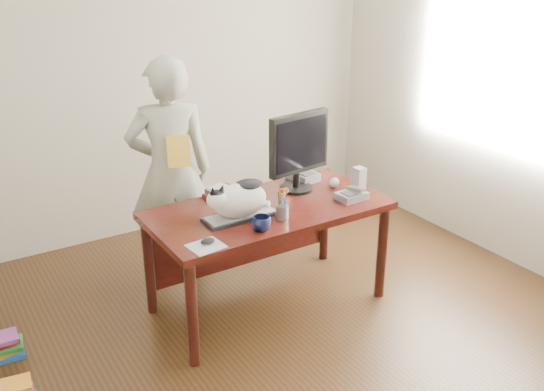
{
  "coord_description": "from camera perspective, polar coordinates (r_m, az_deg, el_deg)",
  "views": [
    {
      "loc": [
        -1.95,
        -2.56,
        2.36
      ],
      "look_at": [
        0.0,
        0.55,
        0.85
      ],
      "focal_mm": 40.0,
      "sensor_mm": 36.0,
      "label": 1
    }
  ],
  "objects": [
    {
      "name": "room",
      "position": [
        3.38,
        4.98,
        4.84
      ],
      "size": [
        4.5,
        4.5,
        4.5
      ],
      "color": "black",
      "rests_on": "ground"
    },
    {
      "name": "desk",
      "position": [
        4.17,
        -0.94,
        -2.58
      ],
      "size": [
        1.6,
        0.8,
        0.75
      ],
      "color": "black",
      "rests_on": "ground"
    },
    {
      "name": "keyboard",
      "position": [
        3.89,
        -3.01,
        -1.95
      ],
      "size": [
        0.48,
        0.18,
        0.03
      ],
      "rotation": [
        0.0,
        0.0,
        0.0
      ],
      "color": "black",
      "rests_on": "desk"
    },
    {
      "name": "cat",
      "position": [
        3.83,
        -3.23,
        -0.34
      ],
      "size": [
        0.47,
        0.24,
        0.27
      ],
      "rotation": [
        0.0,
        0.0,
        0.0
      ],
      "color": "white",
      "rests_on": "keyboard"
    },
    {
      "name": "monitor",
      "position": [
        4.23,
        2.54,
        4.52
      ],
      "size": [
        0.5,
        0.27,
        0.56
      ],
      "rotation": [
        0.0,
        0.0,
        0.13
      ],
      "color": "black",
      "rests_on": "desk"
    },
    {
      "name": "pen_cup",
      "position": [
        3.86,
        0.95,
        -1.38
      ],
      "size": [
        0.1,
        0.1,
        0.21
      ],
      "rotation": [
        0.0,
        0.0,
        -0.16
      ],
      "color": "#929297",
      "rests_on": "desk"
    },
    {
      "name": "mousepad",
      "position": [
        3.55,
        -6.21,
        -4.76
      ],
      "size": [
        0.21,
        0.2,
        0.0
      ],
      "rotation": [
        0.0,
        0.0,
        0.09
      ],
      "color": "silver",
      "rests_on": "desk"
    },
    {
      "name": "mouse",
      "position": [
        3.56,
        -6.07,
        -4.29
      ],
      "size": [
        0.09,
        0.06,
        0.04
      ],
      "rotation": [
        0.0,
        0.0,
        0.09
      ],
      "color": "black",
      "rests_on": "mousepad"
    },
    {
      "name": "coffee_mug",
      "position": [
        3.71,
        -1.0,
        -2.65
      ],
      "size": [
        0.16,
        0.16,
        0.09
      ],
      "primitive_type": "imported",
      "rotation": [
        0.0,
        0.0,
        0.69
      ],
      "color": "black",
      "rests_on": "desk"
    },
    {
      "name": "phone",
      "position": [
        4.21,
        7.54,
        0.06
      ],
      "size": [
        0.2,
        0.17,
        0.09
      ],
      "rotation": [
        0.0,
        0.0,
        0.03
      ],
      "color": "slate",
      "rests_on": "desk"
    },
    {
      "name": "speaker",
      "position": [
        4.38,
        8.2,
        1.62
      ],
      "size": [
        0.07,
        0.08,
        0.16
      ],
      "rotation": [
        0.0,
        0.0,
        0.03
      ],
      "color": "#9B9B9D",
      "rests_on": "desk"
    },
    {
      "name": "baseball",
      "position": [
        4.39,
        5.89,
        1.22
      ],
      "size": [
        0.07,
        0.07,
        0.07
      ],
      "rotation": [
        0.0,
        0.0,
        0.09
      ],
      "color": "white",
      "rests_on": "desk"
    },
    {
      "name": "book_stack",
      "position": [
        4.21,
        -4.82,
        0.28
      ],
      "size": [
        0.25,
        0.21,
        0.08
      ],
      "rotation": [
        0.0,
        0.0,
        0.23
      ],
      "color": "#471315",
      "rests_on": "desk"
    },
    {
      "name": "calculator",
      "position": [
        4.52,
        2.95,
        1.85
      ],
      "size": [
        0.19,
        0.24,
        0.07
      ],
      "rotation": [
        0.0,
        0.0,
        0.15
      ],
      "color": "slate",
      "rests_on": "desk"
    },
    {
      "name": "person",
      "position": [
        4.47,
        -9.54,
        2.2
      ],
      "size": [
        0.71,
        0.57,
        1.69
      ],
      "primitive_type": "imported",
      "rotation": [
        0.0,
        0.0,
        2.84
      ],
      "color": "beige",
      "rests_on": "ground"
    },
    {
      "name": "held_book",
      "position": [
        4.25,
        -8.81,
        4.12
      ],
      "size": [
        0.18,
        0.14,
        0.22
      ],
      "rotation": [
        0.0,
        0.0,
        -0.3
      ],
      "color": "gold",
      "rests_on": "person"
    },
    {
      "name": "book_pile_b",
      "position": [
        4.2,
        -24.07,
        -12.9
      ],
      "size": [
        0.26,
        0.2,
        0.15
      ],
      "color": "#1C49AA",
      "rests_on": "ground"
    }
  ]
}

